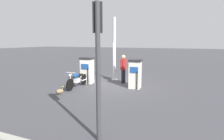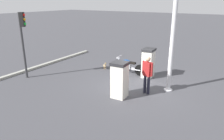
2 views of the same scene
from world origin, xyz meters
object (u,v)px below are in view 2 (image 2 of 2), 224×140
(fuel_pump_far, at_px, (120,80))
(wandering_duck, at_px, (105,66))
(canopy_support_pole, at_px, (172,49))
(fuel_pump_near, at_px, (148,63))
(roadside_traffic_light, at_px, (23,34))
(attendant_person, at_px, (147,72))
(motorcycle_near_pump, at_px, (128,65))

(fuel_pump_far, relative_size, wandering_duck, 3.46)
(wandering_duck, relative_size, canopy_support_pole, 0.11)
(fuel_pump_near, bearing_deg, fuel_pump_far, 90.00)
(wandering_duck, distance_m, roadside_traffic_light, 4.90)
(fuel_pump_far, distance_m, wandering_duck, 4.04)
(attendant_person, xyz_separation_m, roadside_traffic_light, (6.29, 1.58, 1.38))
(roadside_traffic_light, height_order, canopy_support_pole, canopy_support_pole)
(attendant_person, bearing_deg, fuel_pump_far, 49.45)
(fuel_pump_far, relative_size, roadside_traffic_light, 0.46)
(fuel_pump_far, height_order, attendant_person, attendant_person)
(roadside_traffic_light, bearing_deg, fuel_pump_near, -146.35)
(attendant_person, height_order, roadside_traffic_light, roadside_traffic_light)
(fuel_pump_far, height_order, wandering_duck, fuel_pump_far)
(canopy_support_pole, bearing_deg, roadside_traffic_light, 19.47)
(motorcycle_near_pump, distance_m, attendant_person, 2.88)
(fuel_pump_near, bearing_deg, roadside_traffic_light, 33.65)
(motorcycle_near_pump, xyz_separation_m, canopy_support_pole, (-2.76, 1.07, 1.48))
(motorcycle_near_pump, bearing_deg, fuel_pump_far, 112.15)
(motorcycle_near_pump, height_order, canopy_support_pole, canopy_support_pole)
(fuel_pump_far, relative_size, canopy_support_pole, 0.39)
(fuel_pump_near, height_order, roadside_traffic_light, roadside_traffic_light)
(fuel_pump_far, xyz_separation_m, wandering_duck, (2.76, -2.88, -0.59))
(canopy_support_pole, bearing_deg, fuel_pump_far, 50.38)
(fuel_pump_far, distance_m, canopy_support_pole, 2.70)
(wandering_duck, bearing_deg, fuel_pump_near, -176.97)
(fuel_pump_far, bearing_deg, wandering_duck, -46.25)
(fuel_pump_near, relative_size, attendant_person, 0.92)
(motorcycle_near_pump, distance_m, wandering_duck, 1.58)
(fuel_pump_near, height_order, attendant_person, attendant_person)
(fuel_pump_near, distance_m, canopy_support_pole, 2.25)
(fuel_pump_far, distance_m, roadside_traffic_light, 5.70)
(motorcycle_near_pump, distance_m, canopy_support_pole, 3.31)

